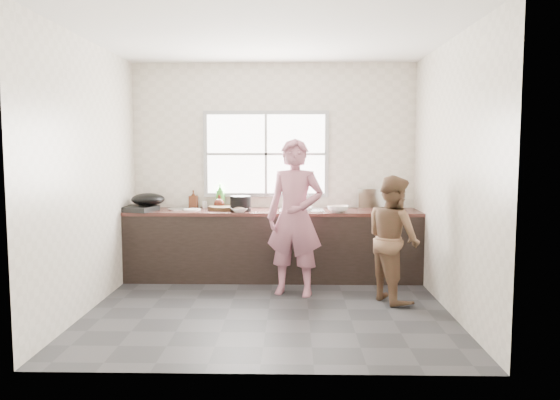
{
  "coord_description": "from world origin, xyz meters",
  "views": [
    {
      "loc": [
        0.23,
        -5.41,
        1.64
      ],
      "look_at": [
        0.1,
        0.65,
        1.05
      ],
      "focal_mm": 35.0,
      "sensor_mm": 36.0,
      "label": 1
    }
  ],
  "objects_px": {
    "bottle_green": "(220,196)",
    "bottle_brown_short": "(219,202)",
    "bottle_brown_tall": "(193,200)",
    "glass_jar": "(205,205)",
    "plate_food": "(192,210)",
    "wok": "(148,199)",
    "dish_rack": "(372,199)",
    "pot_lid_left": "(178,209)",
    "cutting_board": "(226,208)",
    "bowl_crabs": "(338,210)",
    "person_side": "(393,238)",
    "bowl_held": "(306,208)",
    "burner": "(138,209)",
    "woman": "(295,222)",
    "bowl_mince": "(239,210)",
    "black_pot": "(241,203)"
  },
  "relations": [
    {
      "from": "cutting_board",
      "to": "plate_food",
      "type": "bearing_deg",
      "value": -167.67
    },
    {
      "from": "black_pot",
      "to": "bottle_green",
      "type": "height_order",
      "value": "bottle_green"
    },
    {
      "from": "bowl_crabs",
      "to": "plate_food",
      "type": "distance_m",
      "value": 1.8
    },
    {
      "from": "person_side",
      "to": "bowl_held",
      "type": "relative_size",
      "value": 6.34
    },
    {
      "from": "bottle_brown_tall",
      "to": "glass_jar",
      "type": "relative_size",
      "value": 2.4
    },
    {
      "from": "bottle_brown_tall",
      "to": "bowl_mince",
      "type": "bearing_deg",
      "value": -34.94
    },
    {
      "from": "bowl_held",
      "to": "plate_food",
      "type": "xyz_separation_m",
      "value": [
        -1.4,
        0.05,
        -0.03
      ]
    },
    {
      "from": "bowl_crabs",
      "to": "burner",
      "type": "relative_size",
      "value": 0.51
    },
    {
      "from": "plate_food",
      "to": "pot_lid_left",
      "type": "distance_m",
      "value": 0.21
    },
    {
      "from": "person_side",
      "to": "bowl_mince",
      "type": "xyz_separation_m",
      "value": [
        -1.71,
        0.74,
        0.21
      ]
    },
    {
      "from": "woman",
      "to": "cutting_board",
      "type": "xyz_separation_m",
      "value": [
        -0.86,
        0.8,
        0.07
      ]
    },
    {
      "from": "bowl_held",
      "to": "pot_lid_left",
      "type": "bearing_deg",
      "value": 175.49
    },
    {
      "from": "black_pot",
      "to": "bottle_green",
      "type": "bearing_deg",
      "value": 132.78
    },
    {
      "from": "woman",
      "to": "bowl_crabs",
      "type": "xyz_separation_m",
      "value": [
        0.52,
        0.51,
        0.08
      ]
    },
    {
      "from": "cutting_board",
      "to": "bowl_held",
      "type": "relative_size",
      "value": 2.08
    },
    {
      "from": "bowl_crabs",
      "to": "wok",
      "type": "height_order",
      "value": "wok"
    },
    {
      "from": "burner",
      "to": "wok",
      "type": "relative_size",
      "value": 0.98
    },
    {
      "from": "plate_food",
      "to": "wok",
      "type": "relative_size",
      "value": 0.51
    },
    {
      "from": "woman",
      "to": "burner",
      "type": "bearing_deg",
      "value": 176.88
    },
    {
      "from": "person_side",
      "to": "bottle_green",
      "type": "xyz_separation_m",
      "value": [
        -2.0,
        1.18,
        0.35
      ]
    },
    {
      "from": "bowl_mince",
      "to": "pot_lid_left",
      "type": "distance_m",
      "value": 0.84
    },
    {
      "from": "bowl_mince",
      "to": "black_pot",
      "type": "bearing_deg",
      "value": 88.07
    },
    {
      "from": "cutting_board",
      "to": "bottle_brown_short",
      "type": "bearing_deg",
      "value": 131.62
    },
    {
      "from": "bottle_brown_short",
      "to": "person_side",
      "type": "bearing_deg",
      "value": -29.43
    },
    {
      "from": "person_side",
      "to": "plate_food",
      "type": "distance_m",
      "value": 2.5
    },
    {
      "from": "person_side",
      "to": "dish_rack",
      "type": "distance_m",
      "value": 1.1
    },
    {
      "from": "person_side",
      "to": "bottle_green",
      "type": "relative_size",
      "value": 4.24
    },
    {
      "from": "bottle_brown_short",
      "to": "dish_rack",
      "type": "relative_size",
      "value": 0.45
    },
    {
      "from": "pot_lid_left",
      "to": "burner",
      "type": "bearing_deg",
      "value": -158.38
    },
    {
      "from": "cutting_board",
      "to": "burner",
      "type": "relative_size",
      "value": 1.11
    },
    {
      "from": "bowl_held",
      "to": "bottle_green",
      "type": "height_order",
      "value": "bottle_green"
    },
    {
      "from": "bottle_brown_tall",
      "to": "pot_lid_left",
      "type": "distance_m",
      "value": 0.26
    },
    {
      "from": "cutting_board",
      "to": "burner",
      "type": "distance_m",
      "value": 1.07
    },
    {
      "from": "bottle_green",
      "to": "bottle_brown_short",
      "type": "distance_m",
      "value": 0.09
    },
    {
      "from": "bottle_brown_short",
      "to": "cutting_board",
      "type": "bearing_deg",
      "value": -48.38
    },
    {
      "from": "glass_jar",
      "to": "burner",
      "type": "bearing_deg",
      "value": -155.0
    },
    {
      "from": "dish_rack",
      "to": "black_pot",
      "type": "bearing_deg",
      "value": -173.41
    },
    {
      "from": "bottle_brown_tall",
      "to": "burner",
      "type": "xyz_separation_m",
      "value": [
        -0.62,
        -0.36,
        -0.08
      ]
    },
    {
      "from": "woman",
      "to": "bottle_brown_short",
      "type": "distance_m",
      "value": 1.32
    },
    {
      "from": "black_pot",
      "to": "bowl_mince",
      "type": "bearing_deg",
      "value": -91.93
    },
    {
      "from": "person_side",
      "to": "bowl_crabs",
      "type": "bearing_deg",
      "value": 13.05
    },
    {
      "from": "dish_rack",
      "to": "pot_lid_left",
      "type": "relative_size",
      "value": 1.38
    },
    {
      "from": "bowl_crabs",
      "to": "wok",
      "type": "xyz_separation_m",
      "value": [
        -2.33,
        0.17,
        0.1
      ]
    },
    {
      "from": "bottle_brown_tall",
      "to": "dish_rack",
      "type": "relative_size",
      "value": 0.59
    },
    {
      "from": "woman",
      "to": "burner",
      "type": "distance_m",
      "value": 2.01
    },
    {
      "from": "person_side",
      "to": "plate_food",
      "type": "height_order",
      "value": "person_side"
    },
    {
      "from": "woman",
      "to": "bowl_held",
      "type": "height_order",
      "value": "woman"
    },
    {
      "from": "burner",
      "to": "bowl_crabs",
      "type": "bearing_deg",
      "value": -1.98
    },
    {
      "from": "plate_food",
      "to": "bowl_mince",
      "type": "bearing_deg",
      "value": -17.63
    },
    {
      "from": "bottle_brown_short",
      "to": "bottle_green",
      "type": "bearing_deg",
      "value": 84.83
    }
  ]
}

